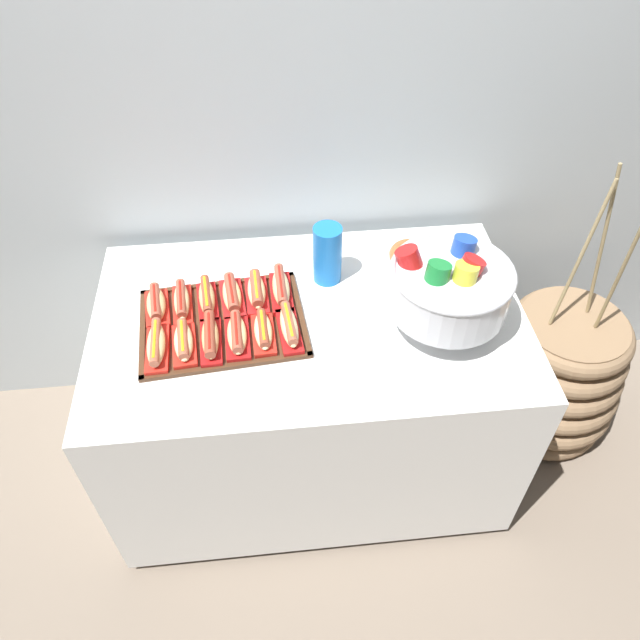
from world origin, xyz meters
The scene contains 20 objects.
ground_plane centered at (0.00, 0.00, 0.00)m, with size 10.00×10.00×0.00m, color #7A6B5B.
back_wall centered at (0.00, 0.50, 1.30)m, with size 6.00×0.10×2.60m, color #B2BCC1.
buffet_table centered at (0.00, 0.00, 0.40)m, with size 1.30×0.79×0.77m.
floor_vase centered at (0.94, 0.09, 0.26)m, with size 0.51×0.51×1.13m.
serving_tray centered at (-0.26, -0.01, 0.77)m, with size 0.51×0.40×0.01m.
hot_dog_0 centered at (-0.44, -0.11, 0.80)m, with size 0.07×0.18×0.06m.
hot_dog_1 centered at (-0.36, -0.10, 0.80)m, with size 0.08×0.17×0.06m.
hot_dog_2 centered at (-0.29, -0.09, 0.80)m, with size 0.07×0.18×0.06m.
hot_dog_3 centered at (-0.21, -0.09, 0.80)m, with size 0.08×0.17×0.06m.
hot_dog_4 centered at (-0.14, -0.08, 0.80)m, with size 0.07×0.16×0.06m.
hot_dog_5 centered at (-0.06, -0.08, 0.80)m, with size 0.07×0.18×0.06m.
hot_dog_6 centered at (-0.45, 0.06, 0.80)m, with size 0.09×0.16×0.06m.
hot_dog_7 centered at (-0.38, 0.06, 0.80)m, with size 0.07×0.18×0.06m.
hot_dog_8 centered at (-0.30, 0.07, 0.80)m, with size 0.07×0.17×0.06m.
hot_dog_9 centered at (-0.23, 0.08, 0.80)m, with size 0.09×0.18×0.06m.
hot_dog_10 centered at (-0.15, 0.08, 0.80)m, with size 0.07×0.17×0.06m.
hot_dog_11 centered at (-0.08, 0.09, 0.81)m, with size 0.07×0.18×0.06m.
punch_bowl centered at (0.39, -0.08, 0.92)m, with size 0.34×0.34×0.27m.
cup_stack centered at (0.07, 0.16, 0.87)m, with size 0.09×0.09×0.20m.
donut centered at (0.36, 0.22, 0.79)m, with size 0.15×0.15×0.04m.
Camera 1 is at (-0.10, -1.28, 2.06)m, focal length 33.98 mm.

